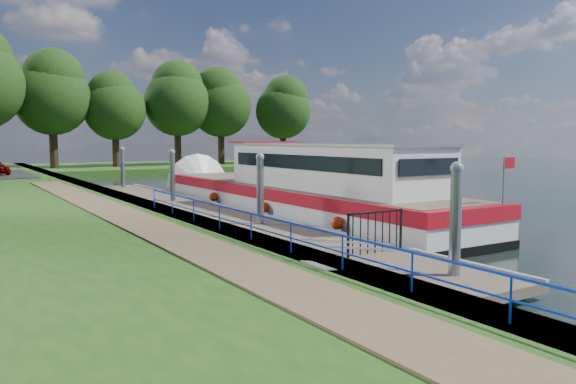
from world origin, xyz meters
TOP-DOWN VIEW (x-y plane):
  - ground at (0.00, 0.00)m, footprint 160.00×160.00m
  - bank_edge at (-2.55, 15.00)m, footprint 1.10×90.00m
  - far_bank at (12.00, 52.00)m, footprint 60.00×18.00m
  - footpath at (-4.40, 8.00)m, footprint 1.60×40.00m
  - blue_fence at (-2.75, 3.00)m, footprint 0.04×18.04m
  - pontoon at (0.00, 13.00)m, footprint 2.50×30.00m
  - mooring_piles at (0.00, 13.00)m, footprint 0.30×27.30m
  - gangway at (-1.85, 0.50)m, footprint 2.58×1.00m
  - gate_panel at (-0.00, 2.20)m, footprint 1.85×0.05m
  - barge at (3.60, 12.29)m, footprint 4.36×21.15m
  - horizon_trees at (-1.61, 48.68)m, footprint 54.38×10.03m

SIDE VIEW (x-z plane):
  - ground at x=0.00m, z-range 0.00..0.00m
  - pontoon at x=0.00m, z-range -0.10..0.46m
  - far_bank at x=12.00m, z-range 0.00..0.60m
  - bank_edge at x=-2.55m, z-range 0.00..0.78m
  - gangway at x=-1.85m, z-range 0.16..1.09m
  - footpath at x=-4.40m, z-range 0.78..0.83m
  - barge at x=3.60m, z-range -1.30..3.48m
  - gate_panel at x=0.00m, z-range 0.57..1.72m
  - mooring_piles at x=0.00m, z-range -0.50..3.05m
  - blue_fence at x=-2.75m, z-range 0.95..1.67m
  - horizon_trees at x=-1.61m, z-range 1.51..14.38m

